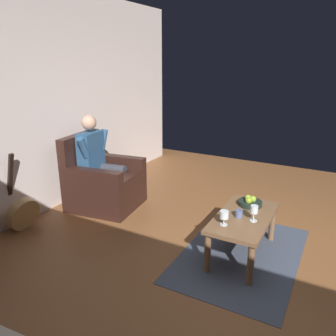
# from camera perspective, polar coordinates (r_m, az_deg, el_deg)

# --- Properties ---
(ground_plane) EXTENTS (7.12, 7.12, 0.00)m
(ground_plane) POSITION_cam_1_polar(r_m,az_deg,el_deg) (3.34, 18.12, -17.58)
(ground_plane) COLOR brown
(wall_back) EXTENTS (6.15, 0.06, 2.77)m
(wall_back) POSITION_cam_1_polar(r_m,az_deg,el_deg) (4.37, -22.32, 9.98)
(wall_back) COLOR silver
(wall_back) RESTS_ON ground
(rug) EXTENTS (1.69, 1.12, 0.01)m
(rug) POSITION_cam_1_polar(r_m,az_deg,el_deg) (3.60, 12.37, -14.10)
(rug) COLOR #3D4555
(rug) RESTS_ON ground
(armchair) EXTENTS (0.90, 0.95, 0.97)m
(armchair) POSITION_cam_1_polar(r_m,az_deg,el_deg) (4.55, -11.08, -2.56)
(armchair) COLOR black
(armchair) RESTS_ON ground
(person_seated) EXTENTS (0.66, 0.62, 1.23)m
(person_seated) POSITION_cam_1_polar(r_m,az_deg,el_deg) (4.46, -11.68, 1.48)
(person_seated) COLOR navy
(person_seated) RESTS_ON ground
(coffee_table) EXTENTS (0.98, 0.51, 0.44)m
(coffee_table) POSITION_cam_1_polar(r_m,az_deg,el_deg) (3.43, 12.78, -8.94)
(coffee_table) COLOR brown
(coffee_table) RESTS_ON ground
(guitar) EXTENTS (0.39, 0.35, 1.04)m
(guitar) POSITION_cam_1_polar(r_m,az_deg,el_deg) (4.23, -23.63, -6.73)
(guitar) COLOR #AA8049
(guitar) RESTS_ON ground
(wine_glass_near) EXTENTS (0.08, 0.08, 0.14)m
(wine_glass_near) POSITION_cam_1_polar(r_m,az_deg,el_deg) (3.14, 9.56, -8.01)
(wine_glass_near) COLOR silver
(wine_glass_near) RESTS_ON coffee_table
(wine_glass_far) EXTENTS (0.07, 0.07, 0.16)m
(wine_glass_far) POSITION_cam_1_polar(r_m,az_deg,el_deg) (3.26, 14.49, -7.04)
(wine_glass_far) COLOR silver
(wine_glass_far) RESTS_ON coffee_table
(fruit_bowl) EXTENTS (0.24, 0.24, 0.11)m
(fruit_bowl) POSITION_cam_1_polar(r_m,az_deg,el_deg) (3.62, 13.82, -5.68)
(fruit_bowl) COLOR black
(fruit_bowl) RESTS_ON coffee_table
(candle_jar) EXTENTS (0.07, 0.07, 0.07)m
(candle_jar) POSITION_cam_1_polar(r_m,az_deg,el_deg) (3.34, 11.98, -7.64)
(candle_jar) COLOR slate
(candle_jar) RESTS_ON coffee_table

